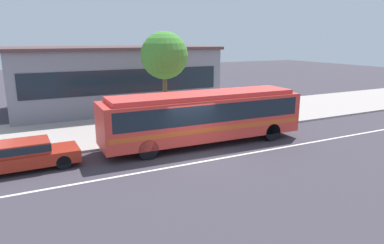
{
  "coord_description": "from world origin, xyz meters",
  "views": [
    {
      "loc": [
        -7.39,
        -14.26,
        5.62
      ],
      "look_at": [
        0.63,
        1.73,
        1.3
      ],
      "focal_mm": 32.17,
      "sensor_mm": 36.0,
      "label": 1
    }
  ],
  "objects_px": {
    "bus_stop_sign": "(238,105)",
    "pedestrian_walking_along_curb": "(131,117)",
    "transit_bus": "(204,115)",
    "sedan_behind_bus": "(22,154)",
    "pedestrian_waiting_near_sign": "(170,117)",
    "street_tree_near_stop": "(164,56)"
  },
  "relations": [
    {
      "from": "transit_bus",
      "to": "sedan_behind_bus",
      "type": "distance_m",
      "value": 9.02
    },
    {
      "from": "transit_bus",
      "to": "sedan_behind_bus",
      "type": "height_order",
      "value": "transit_bus"
    },
    {
      "from": "sedan_behind_bus",
      "to": "pedestrian_waiting_near_sign",
      "type": "bearing_deg",
      "value": 16.57
    },
    {
      "from": "transit_bus",
      "to": "pedestrian_waiting_near_sign",
      "type": "xyz_separation_m",
      "value": [
        -0.91,
        2.58,
        -0.55
      ]
    },
    {
      "from": "pedestrian_waiting_near_sign",
      "to": "bus_stop_sign",
      "type": "distance_m",
      "value": 4.41
    },
    {
      "from": "transit_bus",
      "to": "pedestrian_waiting_near_sign",
      "type": "height_order",
      "value": "transit_bus"
    },
    {
      "from": "sedan_behind_bus",
      "to": "transit_bus",
      "type": "bearing_deg",
      "value": -1.17
    },
    {
      "from": "transit_bus",
      "to": "bus_stop_sign",
      "type": "xyz_separation_m",
      "value": [
        3.38,
        1.69,
        -0.03
      ]
    },
    {
      "from": "sedan_behind_bus",
      "to": "bus_stop_sign",
      "type": "bearing_deg",
      "value": 6.97
    },
    {
      "from": "sedan_behind_bus",
      "to": "bus_stop_sign",
      "type": "height_order",
      "value": "bus_stop_sign"
    },
    {
      "from": "transit_bus",
      "to": "street_tree_near_stop",
      "type": "distance_m",
      "value": 5.27
    },
    {
      "from": "pedestrian_waiting_near_sign",
      "to": "street_tree_near_stop",
      "type": "distance_m",
      "value": 3.94
    },
    {
      "from": "sedan_behind_bus",
      "to": "pedestrian_walking_along_curb",
      "type": "bearing_deg",
      "value": 29.03
    },
    {
      "from": "pedestrian_waiting_near_sign",
      "to": "street_tree_near_stop",
      "type": "xyz_separation_m",
      "value": [
        0.43,
        1.76,
        3.5
      ]
    },
    {
      "from": "sedan_behind_bus",
      "to": "bus_stop_sign",
      "type": "relative_size",
      "value": 1.95
    },
    {
      "from": "transit_bus",
      "to": "street_tree_near_stop",
      "type": "xyz_separation_m",
      "value": [
        -0.48,
        4.34,
        2.95
      ]
    },
    {
      "from": "bus_stop_sign",
      "to": "pedestrian_walking_along_curb",
      "type": "bearing_deg",
      "value": 164.43
    },
    {
      "from": "transit_bus",
      "to": "bus_stop_sign",
      "type": "relative_size",
      "value": 4.79
    },
    {
      "from": "pedestrian_waiting_near_sign",
      "to": "bus_stop_sign",
      "type": "height_order",
      "value": "bus_stop_sign"
    },
    {
      "from": "transit_bus",
      "to": "bus_stop_sign",
      "type": "height_order",
      "value": "transit_bus"
    },
    {
      "from": "pedestrian_walking_along_curb",
      "to": "pedestrian_waiting_near_sign",
      "type": "bearing_deg",
      "value": -22.96
    },
    {
      "from": "pedestrian_waiting_near_sign",
      "to": "street_tree_near_stop",
      "type": "bearing_deg",
      "value": 76.26
    }
  ]
}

